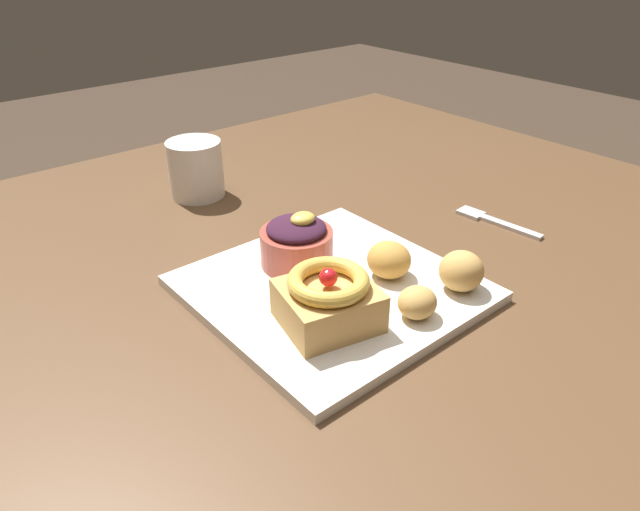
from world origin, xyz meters
name	(u,v)px	position (x,y,z in m)	size (l,w,h in m)	color
dining_table	(272,319)	(0.00, 0.00, 0.64)	(1.34, 0.97, 0.73)	brown
front_plate	(331,288)	(0.01, -0.11, 0.74)	(0.28, 0.28, 0.01)	white
cake_slice	(328,299)	(-0.04, -0.16, 0.77)	(0.11, 0.10, 0.06)	tan
berry_ramekin	(297,243)	(0.01, -0.05, 0.77)	(0.09, 0.09, 0.07)	#B24C3D
fritter_front	(389,260)	(0.07, -0.13, 0.76)	(0.05, 0.05, 0.04)	gold
fritter_middle	(417,302)	(0.04, -0.21, 0.76)	(0.04, 0.04, 0.03)	tan
fritter_back	(461,271)	(0.11, -0.20, 0.76)	(0.05, 0.05, 0.04)	tan
fork	(492,220)	(0.30, -0.12, 0.73)	(0.03, 0.13, 0.00)	silver
coffee_mug	(196,169)	(0.03, 0.23, 0.77)	(0.08, 0.08, 0.09)	silver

